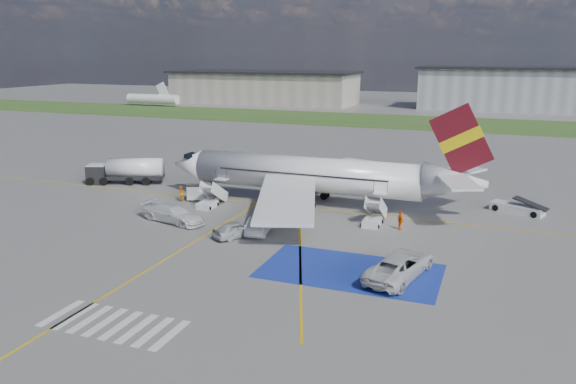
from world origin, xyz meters
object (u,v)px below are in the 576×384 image
Objects in this scene: gpu_cart at (197,193)px; van_white_a at (400,261)px; airliner at (318,175)px; fuel_tanker at (126,173)px; car_silver_b at (260,224)px; belt_loader at (518,209)px; car_silver_a at (236,229)px; van_white_b at (172,211)px.

van_white_a reaches higher than gpu_cart.
van_white_a is (12.34, -17.70, -2.18)m from airliner.
fuel_tanker is 3.89× the size of gpu_cart.
car_silver_b is at bearing -10.07° from van_white_a.
car_silver_a is (-24.60, -18.17, 0.33)m from belt_loader.
fuel_tanker is at bearing 140.28° from gpu_cart.
gpu_cart is 14.56m from car_silver_a.
gpu_cart is at bearing -39.87° from fuel_tanker.
car_silver_b reaches higher than car_silver_a.
gpu_cart reaches higher than car_silver_a.
fuel_tanker is 43.29m from van_white_a.
airliner reaches higher than car_silver_b.
gpu_cart is at bearing -166.55° from airliner.
airliner is 3.70× the size of fuel_tanker.
car_silver_a is at bearing -122.74° from belt_loader.
gpu_cart is (13.02, -4.29, -0.56)m from fuel_tanker.
van_white_a is (15.88, -3.98, 0.45)m from car_silver_a.
airliner reaches higher than fuel_tanker.
airliner is 8.19× the size of car_silver_a.
airliner is 16.68m from van_white_b.
airliner reaches higher than van_white_a.
fuel_tanker is 1.54× the size of van_white_a.
fuel_tanker reaches higher than belt_loader.
fuel_tanker reaches higher than car_silver_b.
airliner is 6.14× the size of belt_loader.
van_white_a is (-8.72, -22.14, 0.78)m from belt_loader.
van_white_a is at bearing -163.38° from car_silver_a.
airliner reaches higher than car_silver_a.
airliner is 7.22× the size of car_silver_b.
car_silver_a is at bearing -1.41° from van_white_a.
car_silver_b is (24.70, -12.72, -0.56)m from fuel_tanker.
van_white_a reaches higher than car_silver_a.
fuel_tanker is at bearing 177.82° from airliner.
car_silver_a is 0.78× the size of van_white_b.
gpu_cart reaches higher than belt_loader.
car_silver_b is at bearing -57.33° from gpu_cart.
fuel_tanker is at bearing -12.98° from van_white_a.
van_white_a is (26.01, -14.43, 0.38)m from gpu_cart.
van_white_b is (1.93, -8.36, 0.30)m from gpu_cart.
gpu_cart reaches higher than car_silver_b.
car_silver_b is at bearing -48.90° from fuel_tanker.
fuel_tanker is 47.88m from belt_loader.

